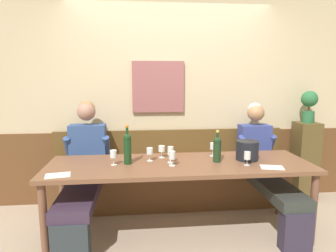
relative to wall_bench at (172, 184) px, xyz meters
name	(u,v)px	position (x,y,z in m)	size (l,w,h in m)	color
ground_plane	(181,241)	(0.00, -0.83, -0.29)	(6.80, 6.80, 0.02)	tan
room_wall_back	(170,93)	(0.00, 0.26, 1.12)	(6.80, 0.12, 2.80)	beige
wood_wainscot_panel	(170,165)	(0.00, 0.21, 0.18)	(6.80, 0.03, 0.92)	brown
wall_bench	(172,184)	(0.00, 0.00, 0.00)	(2.92, 0.42, 0.94)	brown
dining_table	(180,170)	(0.00, -0.69, 0.40)	(2.62, 0.81, 0.76)	brown
person_left_seat	(84,167)	(-1.01, -0.36, 0.36)	(0.52, 1.26, 1.33)	#293238
person_center_left_seat	(265,162)	(1.04, -0.35, 0.36)	(0.48, 1.26, 1.29)	#2D273C
ice_bucket	(247,150)	(0.71, -0.64, 0.58)	(0.23, 0.23, 0.20)	black
wine_bottle_green_tall	(127,147)	(-0.52, -0.67, 0.64)	(0.08, 0.08, 0.39)	#17391A
wine_bottle_amber_mid	(217,148)	(0.38, -0.69, 0.62)	(0.08, 0.08, 0.32)	#1D361D
wine_glass_near_bucket	(150,152)	(-0.30, -0.59, 0.57)	(0.07, 0.07, 0.14)	silver
wine_glass_mid_right	(162,149)	(-0.16, -0.47, 0.57)	(0.07, 0.07, 0.13)	silver
wine_glass_right_end	(113,155)	(-0.65, -0.69, 0.58)	(0.07, 0.07, 0.15)	silver
wine_glass_left_end	(213,147)	(0.39, -0.46, 0.58)	(0.06, 0.06, 0.15)	silver
wine_glass_by_bottle	(172,156)	(-0.09, -0.77, 0.58)	(0.06, 0.06, 0.14)	silver
wine_glass_mid_left	(247,156)	(0.64, -0.83, 0.57)	(0.06, 0.06, 0.13)	silver
wine_glass_center_rear	(171,151)	(-0.09, -0.67, 0.59)	(0.07, 0.07, 0.17)	silver
wine_glass_center_front	(248,146)	(0.78, -0.47, 0.58)	(0.07, 0.07, 0.15)	silver
tasting_sheet_left_guest	(58,175)	(-1.12, -0.96, 0.48)	(0.21, 0.15, 0.00)	white
tasting_sheet_right_guest	(272,167)	(0.85, -0.93, 0.48)	(0.21, 0.15, 0.00)	white
corner_pedestal	(305,161)	(1.76, 0.03, 0.23)	(0.28, 0.28, 1.03)	brown
potted_plant	(309,104)	(1.76, 0.03, 0.99)	(0.20, 0.20, 0.41)	#28623D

